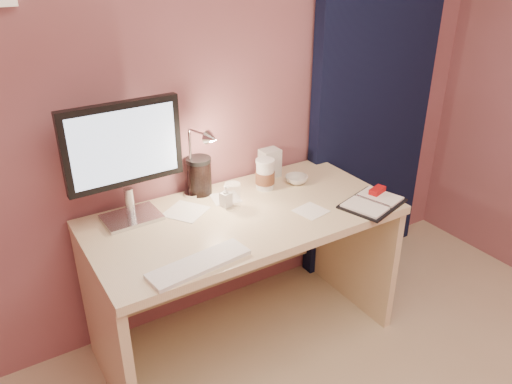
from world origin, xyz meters
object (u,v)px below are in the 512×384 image
planner (373,202)px  bowl (297,179)px  clear_cup (233,196)px  lotion_bottle (226,196)px  product_box (270,163)px  desk_lamp (193,159)px  monitor (123,152)px  desk (236,248)px  coffee_cup (265,175)px  keyboard (199,264)px  dark_jar (199,178)px

planner → bowl: 0.41m
clear_cup → lotion_bottle: size_ratio=1.24×
product_box → desk_lamp: bearing=-171.5°
monitor → lotion_bottle: monitor is taller
lotion_bottle → desk: bearing=-44.0°
monitor → coffee_cup: 0.72m
desk → planner: size_ratio=4.15×
bowl → product_box: (-0.07, 0.14, 0.06)m
bowl → product_box: size_ratio=0.78×
clear_cup → planner: bearing=-27.6°
desk → coffee_cup: size_ratio=9.05×
clear_cup → bowl: size_ratio=1.09×
keyboard → clear_cup: clear_cup is taller
coffee_cup → clear_cup: coffee_cup is taller
keyboard → product_box: 0.87m
bowl → lotion_bottle: 0.43m
lotion_bottle → product_box: size_ratio=0.68×
desk → monitor: size_ratio=2.62×
planner → product_box: size_ratio=2.27×
planner → clear_cup: 0.66m
dark_jar → product_box: bearing=-1.2°
keyboard → bowl: bearing=21.5°
monitor → coffee_cup: bearing=-5.8°
monitor → planner: (1.01, -0.45, -0.31)m
bowl → dark_jar: bearing=162.2°
desk → dark_jar: bearing=109.3°
planner → monitor: bearing=139.1°
planner → product_box: 0.58m
monitor → bowl: (0.85, -0.07, -0.30)m
clear_cup → product_box: bearing=32.3°
desk → planner: bearing=-29.0°
coffee_cup → desk_lamp: desk_lamp is taller
bowl → desk_lamp: (-0.54, 0.06, 0.21)m
planner → keyboard: bearing=164.9°
monitor → dark_jar: size_ratio=3.23×
planner → dark_jar: (-0.64, 0.53, 0.07)m
clear_cup → dark_jar: (-0.06, 0.23, 0.02)m
planner → lotion_bottle: 0.69m
desk → coffee_cup: 0.38m
planner → coffee_cup: 0.53m
planner → dark_jar: 0.83m
coffee_cup → dark_jar: bearing=157.8°
dark_jar → desk_lamp: 0.18m
planner → desk: bearing=134.1°
planner → coffee_cup: coffee_cup is taller
bowl → lotion_bottle: (-0.43, -0.03, 0.03)m
dark_jar → coffee_cup: bearing=-22.2°
keyboard → planner: planner is taller
desk → dark_jar: size_ratio=8.47×
bowl → clear_cup: bearing=-169.9°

